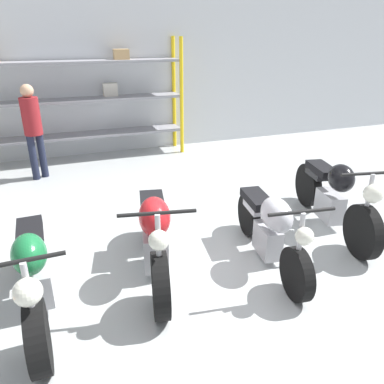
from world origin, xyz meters
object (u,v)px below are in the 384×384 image
object	(u,v)px
motorcycle_green	(34,273)
motorcycle_black	(334,196)
motorcycle_silver	(271,227)
shelving_rack	(82,97)
person_browsing	(32,125)
motorcycle_red	(155,236)

from	to	relation	value
motorcycle_green	motorcycle_black	size ratio (longest dim) A/B	0.96
motorcycle_black	motorcycle_silver	bearing A→B (deg)	-59.19
motorcycle_green	motorcycle_silver	world-z (taller)	motorcycle_green
shelving_rack	person_browsing	size ratio (longest dim) A/B	2.46
shelving_rack	motorcycle_black	size ratio (longest dim) A/B	1.95
motorcycle_green	motorcycle_red	bearing A→B (deg)	98.39
motorcycle_silver	person_browsing	world-z (taller)	person_browsing
shelving_rack	motorcycle_silver	distance (m)	5.20
shelving_rack	person_browsing	xyz separation A→B (m)	(-0.98, -0.94, -0.30)
motorcycle_green	motorcycle_red	xyz separation A→B (m)	(1.24, 0.22, 0.04)
motorcycle_red	motorcycle_green	bearing A→B (deg)	-68.54
person_browsing	motorcycle_silver	bearing A→B (deg)	-178.10
shelving_rack	motorcycle_green	bearing A→B (deg)	-101.25
shelving_rack	motorcycle_black	world-z (taller)	shelving_rack
motorcycle_green	motorcycle_red	size ratio (longest dim) A/B	1.03
motorcycle_red	motorcycle_silver	world-z (taller)	motorcycle_red
motorcycle_red	motorcycle_silver	bearing A→B (deg)	91.55
shelving_rack	motorcycle_silver	bearing A→B (deg)	-71.91
motorcycle_green	person_browsing	xyz separation A→B (m)	(-0.01, 3.93, 0.58)
person_browsing	shelving_rack	bearing A→B (deg)	-77.61
motorcycle_red	motorcycle_silver	xyz separation A→B (m)	(1.32, -0.22, -0.02)
shelving_rack	motorcycle_silver	xyz separation A→B (m)	(1.59, -4.87, -0.87)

